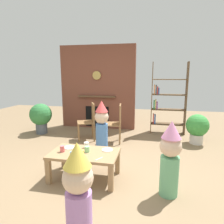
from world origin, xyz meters
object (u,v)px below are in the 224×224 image
object	(u,v)px
dining_chair_middle	(116,121)
child_in_pink	(170,157)
child_with_cone_hat	(78,193)
paper_plate_rear	(107,150)
paper_cup_far_left	(86,145)
dining_chair_left	(89,119)
bookshelf	(166,101)
potted_plant_tall	(197,127)
paper_cup_center	(82,154)
paper_cup_near_left	(62,149)
paper_plate_front	(69,147)
coffee_table	(85,156)
potted_plant_short	(41,116)
child_by_the_chairs	(102,124)
paper_cup_near_right	(87,149)
paper_cup_far_right	(72,155)
birthday_cake_slice	(78,148)

from	to	relation	value
dining_chair_middle	child_in_pink	bearing A→B (deg)	111.11
child_with_cone_hat	paper_plate_rear	bearing A→B (deg)	-15.39
paper_cup_far_left	dining_chair_left	bearing A→B (deg)	106.40
bookshelf	paper_plate_rear	world-z (taller)	bookshelf
dining_chair_left	potted_plant_tall	bearing A→B (deg)	161.30
paper_cup_center	dining_chair_left	world-z (taller)	dining_chair_left
paper_plate_rear	child_with_cone_hat	size ratio (longest dim) A/B	0.17
paper_cup_near_left	child_in_pink	world-z (taller)	child_in_pink
paper_cup_near_left	paper_plate_front	size ratio (longest dim) A/B	0.50
coffee_table	potted_plant_tall	distance (m)	2.85
paper_cup_near_left	paper_cup_center	world-z (taller)	paper_cup_center
paper_plate_rear	paper_plate_front	bearing A→B (deg)	-177.76
child_in_pink	potted_plant_short	bearing A→B (deg)	-26.17
paper_plate_rear	child_in_pink	world-z (taller)	child_in_pink
child_by_the_chairs	bookshelf	bearing A→B (deg)	136.30
coffee_table	paper_cup_far_left	xyz separation A→B (m)	(-0.03, 0.18, 0.12)
dining_chair_middle	coffee_table	bearing A→B (deg)	76.51
paper_cup_center	paper_plate_front	bearing A→B (deg)	136.11
paper_cup_center	potted_plant_tall	bearing A→B (deg)	47.93
child_by_the_chairs	paper_cup_near_right	bearing A→B (deg)	1.83
paper_cup_far_right	paper_plate_rear	world-z (taller)	paper_cup_far_right
child_in_pink	dining_chair_left	bearing A→B (deg)	-40.06
coffee_table	dining_chair_left	world-z (taller)	dining_chair_left
child_by_the_chairs	paper_cup_far_right	bearing A→B (deg)	-4.12
paper_cup_center	child_by_the_chairs	bearing A→B (deg)	92.80
birthday_cake_slice	child_by_the_chairs	distance (m)	1.15
paper_cup_center	potted_plant_short	xyz separation A→B (m)	(-1.97, 2.21, 0.00)
paper_plate_rear	child_by_the_chairs	xyz separation A→B (m)	(-0.37, 1.07, 0.13)
dining_chair_middle	potted_plant_tall	xyz separation A→B (m)	(1.84, 0.28, -0.12)
bookshelf	paper_cup_far_left	bearing A→B (deg)	-117.63
child_with_cone_hat	potted_plant_short	xyz separation A→B (m)	(-2.31, 3.21, -0.06)
child_by_the_chairs	dining_chair_left	world-z (taller)	child_by_the_chairs
dining_chair_left	paper_cup_near_right	bearing A→B (deg)	83.14
coffee_table	child_in_pink	bearing A→B (deg)	-8.68
child_with_cone_hat	child_by_the_chairs	distance (m)	2.43
coffee_table	child_with_cone_hat	world-z (taller)	child_with_cone_hat
paper_plate_front	potted_plant_short	size ratio (longest dim) A/B	0.23
coffee_table	child_in_pink	distance (m)	1.26
paper_plate_front	child_by_the_chairs	world-z (taller)	child_by_the_chairs
paper_cup_near_right	paper_cup_far_left	xyz separation A→B (m)	(-0.06, 0.16, 0.00)
paper_cup_near_right	paper_cup_far_left	bearing A→B (deg)	112.13
coffee_table	birthday_cake_slice	world-z (taller)	birthday_cake_slice
paper_cup_near_left	paper_cup_center	bearing A→B (deg)	-20.72
paper_cup_center	paper_cup_far_right	bearing A→B (deg)	-157.72
paper_cup_far_left	paper_cup_center	bearing A→B (deg)	-82.01
bookshelf	dining_chair_left	bearing A→B (deg)	-152.11
birthday_cake_slice	dining_chair_middle	xyz separation A→B (m)	(0.30, 1.66, 0.05)
bookshelf	paper_cup_near_left	distance (m)	3.28
coffee_table	child_in_pink	size ratio (longest dim) A/B	1.01
paper_plate_front	coffee_table	bearing A→B (deg)	-23.01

